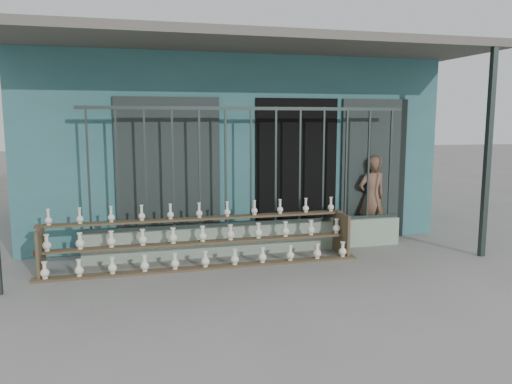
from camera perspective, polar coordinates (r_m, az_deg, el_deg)
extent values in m
plane|color=slate|center=(6.61, 2.23, -9.82)|extent=(60.00, 60.00, 0.00)
cube|color=#316568|center=(10.49, -4.60, 5.76)|extent=(7.00, 5.00, 3.20)
cube|color=black|center=(8.34, 4.56, 2.37)|extent=(1.40, 0.12, 2.40)
cube|color=black|center=(7.87, -9.95, 1.91)|extent=(1.60, 0.08, 2.40)
cube|color=black|center=(8.86, 13.23, 2.52)|extent=(1.20, 0.08, 2.40)
cube|color=#59544C|center=(7.52, -0.40, 16.65)|extent=(7.40, 2.00, 0.12)
cube|color=#283330|center=(8.15, 24.97, 3.95)|extent=(0.08, 0.08, 3.10)
cube|color=#8CA28B|center=(7.76, -0.56, -5.36)|extent=(5.00, 0.20, 0.45)
cube|color=#283330|center=(7.37, -18.62, 2.36)|extent=(0.03, 0.03, 1.80)
cube|color=#283330|center=(7.35, -15.57, 2.47)|extent=(0.03, 0.03, 1.80)
cube|color=#283330|center=(7.35, -12.51, 2.58)|extent=(0.03, 0.03, 1.80)
cube|color=#283330|center=(7.38, -9.47, 2.68)|extent=(0.03, 0.03, 1.80)
cube|color=#283330|center=(7.42, -6.46, 2.78)|extent=(0.03, 0.03, 1.80)
cube|color=#283330|center=(7.49, -3.49, 2.86)|extent=(0.03, 0.03, 1.80)
cube|color=#283330|center=(7.57, -0.58, 2.94)|extent=(0.03, 0.03, 1.80)
cube|color=#283330|center=(7.68, 2.26, 3.00)|extent=(0.03, 0.03, 1.80)
cube|color=#283330|center=(7.80, 5.02, 3.06)|extent=(0.03, 0.03, 1.80)
cube|color=#283330|center=(7.94, 7.69, 3.11)|extent=(0.03, 0.03, 1.80)
cube|color=#283330|center=(8.10, 10.26, 3.15)|extent=(0.03, 0.03, 1.80)
cube|color=#283330|center=(8.27, 12.72, 3.18)|extent=(0.03, 0.03, 1.80)
cube|color=#283330|center=(8.46, 15.09, 3.21)|extent=(0.03, 0.03, 1.80)
cube|color=#283330|center=(7.54, -0.59, 9.53)|extent=(5.00, 0.04, 0.05)
cube|color=#283330|center=(7.70, -0.57, -3.56)|extent=(5.00, 0.04, 0.05)
cube|color=brown|center=(7.04, -5.81, -8.60)|extent=(4.50, 0.18, 0.03)
cube|color=brown|center=(7.20, -6.15, -5.75)|extent=(4.50, 0.18, 0.03)
cube|color=brown|center=(7.38, -6.48, -3.03)|extent=(4.50, 0.18, 0.03)
cube|color=brown|center=(7.22, -23.39, -6.32)|extent=(0.04, 0.55, 0.64)
cube|color=brown|center=(7.80, 9.72, -4.70)|extent=(0.04, 0.55, 0.64)
imported|color=brown|center=(8.78, 13.09, -0.65)|extent=(0.58, 0.43, 1.45)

